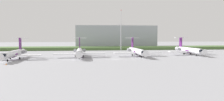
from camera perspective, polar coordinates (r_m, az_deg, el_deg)
ground_plane at (r=126.61m, az=-1.12°, el=-0.79°), size 500.00×500.00×0.00m
grass_berm at (r=165.44m, az=-2.57°, el=0.60°), size 320.00×20.00×2.05m
regional_jet_nearest at (r=103.01m, az=-23.27°, el=-0.69°), size 22.81×31.00×9.00m
regional_jet_second at (r=105.69m, az=-8.11°, el=-0.33°), size 22.81×31.00×9.00m
regional_jet_third at (r=110.89m, az=6.23°, el=-0.13°), size 22.81×31.00×9.00m
regional_jet_fourth at (r=126.01m, az=18.59°, el=0.15°), size 22.81×31.00×9.00m
antenna_mast at (r=148.71m, az=2.24°, el=4.10°), size 4.40×0.50×26.62m
distant_hangar at (r=187.72m, az=0.73°, el=3.37°), size 63.02×26.81×17.85m
safety_cone_mid_marker at (r=85.38m, az=-24.81°, el=-3.09°), size 0.44×0.44×0.55m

